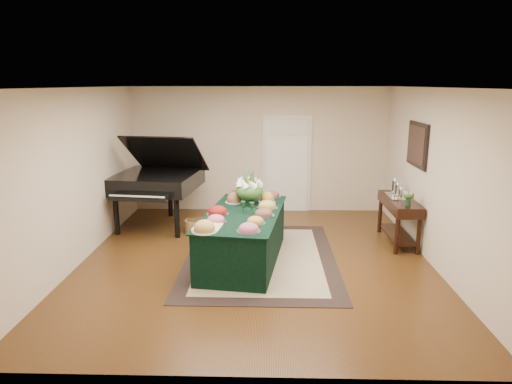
{
  "coord_description": "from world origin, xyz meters",
  "views": [
    {
      "loc": [
        0.2,
        -6.86,
        2.76
      ],
      "look_at": [
        0.0,
        0.3,
        1.05
      ],
      "focal_mm": 32.0,
      "sensor_mm": 36.0,
      "label": 1
    }
  ],
  "objects_px": {
    "buffet_table": "(244,237)",
    "mahogany_sideboard": "(399,209)",
    "floral_centerpiece": "(249,187)",
    "grand_piano": "(157,180)"
  },
  "relations": [
    {
      "from": "buffet_table",
      "to": "floral_centerpiece",
      "type": "bearing_deg",
      "value": 82.58
    },
    {
      "from": "buffet_table",
      "to": "mahogany_sideboard",
      "type": "xyz_separation_m",
      "value": [
        2.68,
        0.95,
        0.22
      ]
    },
    {
      "from": "buffet_table",
      "to": "floral_centerpiece",
      "type": "xyz_separation_m",
      "value": [
        0.07,
        0.53,
        0.68
      ]
    },
    {
      "from": "floral_centerpiece",
      "to": "grand_piano",
      "type": "relative_size",
      "value": 0.24
    },
    {
      "from": "buffet_table",
      "to": "mahogany_sideboard",
      "type": "height_order",
      "value": "mahogany_sideboard"
    },
    {
      "from": "buffet_table",
      "to": "floral_centerpiece",
      "type": "relative_size",
      "value": 5.15
    },
    {
      "from": "buffet_table",
      "to": "floral_centerpiece",
      "type": "height_order",
      "value": "floral_centerpiece"
    },
    {
      "from": "mahogany_sideboard",
      "to": "grand_piano",
      "type": "bearing_deg",
      "value": 169.14
    },
    {
      "from": "buffet_table",
      "to": "grand_piano",
      "type": "xyz_separation_m",
      "value": [
        -1.77,
        1.8,
        0.52
      ]
    },
    {
      "from": "grand_piano",
      "to": "mahogany_sideboard",
      "type": "distance_m",
      "value": 4.54
    }
  ]
}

